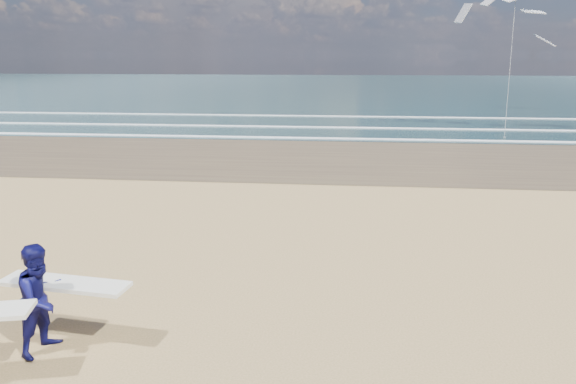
# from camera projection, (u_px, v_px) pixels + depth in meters

# --- Properties ---
(ocean) EXTENTS (220.00, 100.00, 0.02)m
(ocean) POSITION_uv_depth(u_px,v_px,m) (443.00, 88.00, 75.23)
(ocean) COLOR #173133
(ocean) RESTS_ON ground
(foam_breakers) EXTENTS (220.00, 11.70, 0.05)m
(foam_breakers) POSITION_uv_depth(u_px,v_px,m) (571.00, 129.00, 33.02)
(foam_breakers) COLOR white
(foam_breakers) RESTS_ON ground
(surfer_far) EXTENTS (2.25, 1.26, 1.83)m
(surfer_far) POSITION_uv_depth(u_px,v_px,m) (44.00, 297.00, 8.22)
(surfer_far) COLOR #0C0C45
(surfer_far) RESTS_ON ground
(kite_1) EXTENTS (6.32, 4.79, 9.32)m
(kite_1) POSITION_uv_depth(u_px,v_px,m) (512.00, 44.00, 30.88)
(kite_1) COLOR slate
(kite_1) RESTS_ON ground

